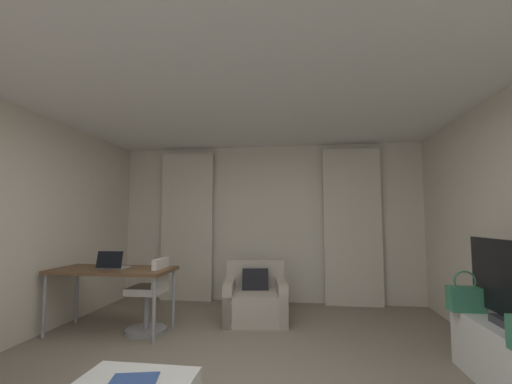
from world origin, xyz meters
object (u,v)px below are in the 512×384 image
Objects in this scene: desk at (113,273)px; magazine_open at (134,381)px; desk_chair at (150,299)px; laptop at (113,265)px; tv_flatscreen at (512,286)px; armchair at (255,300)px; handbag_primary at (466,298)px.

desk is 2.26m from magazine_open.
magazine_open is at bearing -67.11° from desk_chair.
laptop is at bearing -68.99° from desk.
tv_flatscreen is (2.66, 0.90, 0.47)m from magazine_open.
desk_chair is 2.08m from magazine_open.
magazine_open is at bearing -98.72° from armchair.
desk is 4.04m from tv_flatscreen.
armchair is 2.48m from handbag_primary.
tv_flatscreen is at bearing 18.66° from magazine_open.
laptop is (0.01, -0.03, 0.11)m from desk.
desk is 0.11m from laptop.
tv_flatscreen is (2.27, -1.68, 0.58)m from armchair.
desk is at bearing -156.10° from armchair.
desk is at bearing 111.01° from laptop.
laptop is 0.28× the size of tv_flatscreen.
desk_chair is at bearing 12.63° from laptop.
laptop reaches higher than desk.
magazine_open is 2.85m from tv_flatscreen.
armchair is at bearing 81.28° from magazine_open.
armchair is 1.86m from desk.
armchair is at bearing 143.51° from tv_flatscreen.
desk is 0.55m from desk_chair.
desk_chair is 2.74× the size of laptop.
desk is 1.63× the size of desk_chair.
magazine_open is (1.26, -1.84, -0.33)m from desk.
desk_chair is (-1.20, -0.66, 0.13)m from armchair.
tv_flatscreen is at bearing -16.33° from desk_chair.
laptop is 0.87× the size of handbag_primary.
tv_flatscreen reaches higher than armchair.
armchair is at bearing 24.76° from laptop.
magazine_open is 0.86× the size of handbag_primary.
armchair is 1.38m from desk_chair.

